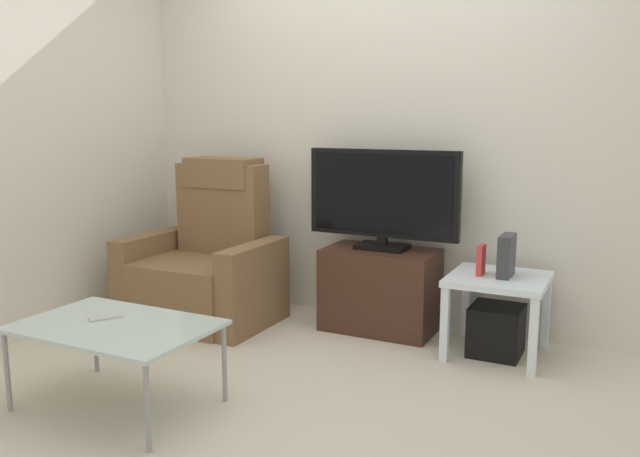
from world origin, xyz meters
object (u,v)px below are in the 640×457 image
(side_table, at_px, (498,289))
(television, at_px, (383,197))
(game_console, at_px, (506,256))
(coffee_table, at_px, (115,329))
(recliner_armchair, at_px, (207,264))
(subwoofer_box, at_px, (496,330))
(cell_phone, at_px, (106,317))
(tv_stand, at_px, (380,290))
(book_upright, at_px, (481,260))

(side_table, bearing_deg, television, 170.16)
(side_table, xyz_separation_m, game_console, (0.04, 0.01, 0.19))
(coffee_table, bearing_deg, game_console, 45.11)
(recliner_armchair, distance_m, side_table, 1.92)
(subwoofer_box, bearing_deg, cell_phone, -137.31)
(tv_stand, distance_m, recliner_armchair, 1.19)
(book_upright, xyz_separation_m, game_console, (0.14, 0.03, 0.03))
(game_console, xyz_separation_m, coffee_table, (-1.49, -1.50, -0.21))
(recliner_armchair, distance_m, subwoofer_box, 1.93)
(book_upright, bearing_deg, recliner_armchair, -175.09)
(tv_stand, height_order, television, television)
(coffee_table, bearing_deg, cell_phone, 156.36)
(subwoofer_box, relative_size, coffee_table, 0.32)
(coffee_table, bearing_deg, recliner_armchair, 108.95)
(subwoofer_box, bearing_deg, book_upright, -168.69)
(game_console, bearing_deg, coffee_table, -134.89)
(book_upright, bearing_deg, cell_phone, -135.82)
(coffee_table, bearing_deg, tv_stand, 66.54)
(subwoofer_box, bearing_deg, side_table, 90.00)
(tv_stand, relative_size, side_table, 1.31)
(recliner_armchair, bearing_deg, game_console, -4.01)
(book_upright, bearing_deg, game_console, 12.53)
(cell_phone, bearing_deg, game_console, 72.75)
(tv_stand, xyz_separation_m, game_console, (0.80, -0.10, 0.32))
(recliner_armchair, distance_m, game_console, 1.97)
(recliner_armchair, xyz_separation_m, side_table, (1.91, 0.18, 0.02))
(game_console, distance_m, coffee_table, 2.13)
(cell_phone, bearing_deg, coffee_table, 6.86)
(television, relative_size, book_upright, 5.66)
(television, bearing_deg, coffee_table, -113.21)
(recliner_armchair, relative_size, coffee_table, 1.20)
(tv_stand, distance_m, book_upright, 0.74)
(tv_stand, xyz_separation_m, recliner_armchair, (-1.15, -0.29, 0.11))
(coffee_table, bearing_deg, subwoofer_box, 45.59)
(subwoofer_box, bearing_deg, game_console, 15.95)
(recliner_armchair, bearing_deg, television, 5.57)
(game_console, bearing_deg, cell_phone, -137.75)
(book_upright, distance_m, cell_phone, 2.05)
(recliner_armchair, bearing_deg, book_upright, -4.55)
(recliner_armchair, bearing_deg, cell_phone, -84.23)
(subwoofer_box, xyz_separation_m, game_console, (0.04, 0.01, 0.44))
(tv_stand, height_order, side_table, tv_stand)
(tv_stand, xyz_separation_m, coffee_table, (-0.70, -1.60, 0.11))
(television, bearing_deg, book_upright, -12.95)
(game_console, relative_size, coffee_table, 0.27)
(tv_stand, bearing_deg, subwoofer_box, -8.45)
(cell_phone, bearing_deg, subwoofer_box, 73.18)
(coffee_table, relative_size, cell_phone, 6.00)
(tv_stand, height_order, coffee_table, tv_stand)
(subwoofer_box, distance_m, cell_phone, 2.14)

